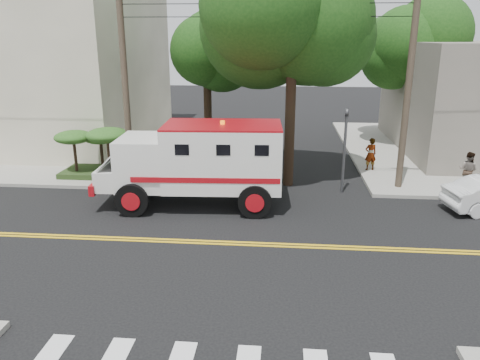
# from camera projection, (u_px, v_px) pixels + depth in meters

# --- Properties ---
(ground) EXTENTS (100.00, 100.00, 0.00)m
(ground) POSITION_uv_depth(u_px,v_px,m) (243.00, 244.00, 15.18)
(ground) COLOR black
(ground) RESTS_ON ground
(sidewalk_nw) EXTENTS (17.00, 17.00, 0.15)m
(sidewalk_nw) POSITION_uv_depth(u_px,v_px,m) (46.00, 143.00, 29.18)
(sidewalk_nw) COLOR gray
(sidewalk_nw) RESTS_ON ground
(building_left) EXTENTS (16.00, 14.00, 10.00)m
(building_left) POSITION_uv_depth(u_px,v_px,m) (17.00, 58.00, 29.28)
(building_left) COLOR #B6B095
(building_left) RESTS_ON sidewalk_nw
(utility_pole_left) EXTENTS (0.28, 0.28, 9.00)m
(utility_pole_left) POSITION_uv_depth(u_px,v_px,m) (125.00, 84.00, 20.05)
(utility_pole_left) COLOR #382D23
(utility_pole_left) RESTS_ON ground
(utility_pole_right) EXTENTS (0.28, 0.28, 9.00)m
(utility_pole_right) POSITION_uv_depth(u_px,v_px,m) (408.00, 86.00, 19.20)
(utility_pole_right) COLOR #382D23
(utility_pole_right) RESTS_ON ground
(tree_main) EXTENTS (6.08, 5.70, 9.85)m
(tree_main) POSITION_uv_depth(u_px,v_px,m) (304.00, 17.00, 18.79)
(tree_main) COLOR black
(tree_main) RESTS_ON ground
(tree_left) EXTENTS (4.48, 4.20, 7.70)m
(tree_left) POSITION_uv_depth(u_px,v_px,m) (212.00, 50.00, 24.93)
(tree_left) COLOR black
(tree_left) RESTS_ON ground
(tree_right) EXTENTS (4.80, 4.50, 8.20)m
(tree_right) POSITION_uv_depth(u_px,v_px,m) (415.00, 42.00, 27.61)
(tree_right) COLOR black
(tree_right) RESTS_ON ground
(traffic_signal) EXTENTS (0.15, 0.18, 3.60)m
(traffic_signal) POSITION_uv_depth(u_px,v_px,m) (345.00, 142.00, 19.52)
(traffic_signal) COLOR #3F3F42
(traffic_signal) RESTS_ON ground
(accessibility_sign) EXTENTS (0.45, 0.10, 2.02)m
(accessibility_sign) POSITION_uv_depth(u_px,v_px,m) (118.00, 153.00, 21.19)
(accessibility_sign) COLOR #3F3F42
(accessibility_sign) RESTS_ON ground
(palm_planter) EXTENTS (3.52, 2.63, 2.36)m
(palm_planter) POSITION_uv_depth(u_px,v_px,m) (95.00, 144.00, 21.64)
(palm_planter) COLOR #1E3314
(palm_planter) RESTS_ON sidewalk_nw
(armored_truck) EXTENTS (7.31, 3.23, 3.26)m
(armored_truck) POSITION_uv_depth(u_px,v_px,m) (199.00, 160.00, 18.13)
(armored_truck) COLOR silver
(armored_truck) RESTS_ON ground
(pedestrian_a) EXTENTS (0.66, 0.51, 1.60)m
(pedestrian_a) POSITION_uv_depth(u_px,v_px,m) (371.00, 154.00, 22.76)
(pedestrian_a) COLOR gray
(pedestrian_a) RESTS_ON sidewalk_ne
(pedestrian_b) EXTENTS (0.98, 0.97, 1.60)m
(pedestrian_b) POSITION_uv_depth(u_px,v_px,m) (468.00, 170.00, 20.06)
(pedestrian_b) COLOR gray
(pedestrian_b) RESTS_ON sidewalk_ne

